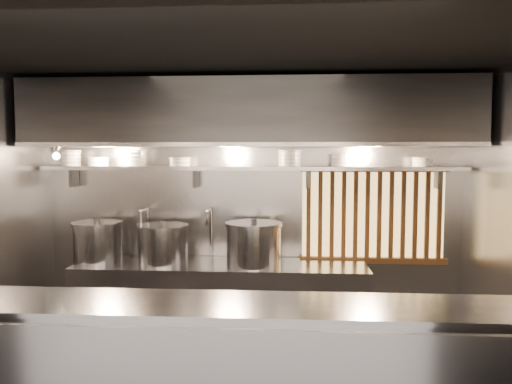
# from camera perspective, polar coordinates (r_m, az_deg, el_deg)

# --- Properties ---
(ceiling) EXTENTS (4.50, 4.50, 0.00)m
(ceiling) POSITION_cam_1_polar(r_m,az_deg,el_deg) (4.00, -2.11, 15.41)
(ceiling) COLOR black
(ceiling) RESTS_ON wall_back
(wall_back) EXTENTS (4.50, 0.00, 4.50)m
(wall_back) POSITION_cam_1_polar(r_m,az_deg,el_deg) (5.46, -0.45, -2.24)
(wall_back) COLOR gray
(wall_back) RESTS_ON floor
(cooking_bench) EXTENTS (3.00, 0.70, 0.90)m
(cooking_bench) POSITION_cam_1_polar(r_m,az_deg,el_deg) (5.33, -4.04, -12.88)
(cooking_bench) COLOR #A0A0A5
(cooking_bench) RESTS_ON floor
(bowl_shelf) EXTENTS (4.40, 0.34, 0.04)m
(bowl_shelf) POSITION_cam_1_polar(r_m,az_deg,el_deg) (5.25, -0.60, 2.74)
(bowl_shelf) COLOR #A0A0A5
(bowl_shelf) RESTS_ON wall_back
(exhaust_hood) EXTENTS (4.40, 0.81, 0.65)m
(exhaust_hood) POSITION_cam_1_polar(r_m,az_deg,el_deg) (5.04, -0.80, 8.86)
(exhaust_hood) COLOR #2D2D30
(exhaust_hood) RESTS_ON ceiling
(wood_screen) EXTENTS (1.56, 0.09, 1.04)m
(wood_screen) POSITION_cam_1_polar(r_m,az_deg,el_deg) (5.48, 13.22, -2.56)
(wood_screen) COLOR #FFCF72
(wood_screen) RESTS_ON wall_back
(faucet_left) EXTENTS (0.04, 0.30, 0.50)m
(faucet_left) POSITION_cam_1_polar(r_m,az_deg,el_deg) (5.55, -12.50, -3.22)
(faucet_left) COLOR silver
(faucet_left) RESTS_ON wall_back
(faucet_right) EXTENTS (0.04, 0.30, 0.50)m
(faucet_right) POSITION_cam_1_polar(r_m,az_deg,el_deg) (5.39, -5.33, -3.35)
(faucet_right) COLOR silver
(faucet_right) RESTS_ON wall_back
(heat_lamp) EXTENTS (0.25, 0.35, 0.20)m
(heat_lamp) POSITION_cam_1_polar(r_m,az_deg,el_deg) (5.29, -22.06, 4.45)
(heat_lamp) COLOR #A0A0A5
(heat_lamp) RESTS_ON exhaust_hood
(pendant_bulb) EXTENTS (0.09, 0.09, 0.19)m
(pendant_bulb) POSITION_cam_1_polar(r_m,az_deg,el_deg) (5.13, -1.81, 3.61)
(pendant_bulb) COLOR #2D2D30
(pendant_bulb) RESTS_ON exhaust_hood
(stock_pot_left) EXTENTS (0.58, 0.58, 0.46)m
(stock_pot_left) POSITION_cam_1_polar(r_m,az_deg,el_deg) (5.52, -17.66, -5.42)
(stock_pot_left) COLOR #A0A0A5
(stock_pot_left) RESTS_ON cooking_bench
(stock_pot_mid) EXTENTS (0.62, 0.62, 0.44)m
(stock_pot_mid) POSITION_cam_1_polar(r_m,az_deg,el_deg) (5.26, -10.59, -5.85)
(stock_pot_mid) COLOR #A0A0A5
(stock_pot_mid) RESTS_ON cooking_bench
(stock_pot_right) EXTENTS (0.71, 0.71, 0.48)m
(stock_pot_right) POSITION_cam_1_polar(r_m,az_deg,el_deg) (5.10, -0.26, -5.91)
(stock_pot_right) COLOR #A0A0A5
(stock_pot_right) RESTS_ON cooking_bench
(bowl_stack_0) EXTENTS (0.21, 0.21, 0.17)m
(bowl_stack_0) POSITION_cam_1_polar(r_m,az_deg,el_deg) (5.73, -20.35, 3.66)
(bowl_stack_0) COLOR white
(bowl_stack_0) RESTS_ON bowl_shelf
(bowl_stack_1) EXTENTS (0.23, 0.23, 0.09)m
(bowl_stack_1) POSITION_cam_1_polar(r_m,az_deg,el_deg) (5.61, -17.56, 3.33)
(bowl_stack_1) COLOR white
(bowl_stack_1) RESTS_ON bowl_shelf
(bowl_stack_2) EXTENTS (0.22, 0.22, 0.17)m
(bowl_stack_2) POSITION_cam_1_polar(r_m,az_deg,el_deg) (5.48, -13.49, 3.78)
(bowl_stack_2) COLOR white
(bowl_stack_2) RESTS_ON bowl_shelf
(bowl_stack_3) EXTENTS (0.23, 0.23, 0.09)m
(bowl_stack_3) POSITION_cam_1_polar(r_m,az_deg,el_deg) (5.36, -8.69, 3.44)
(bowl_stack_3) COLOR white
(bowl_stack_3) RESTS_ON bowl_shelf
(bowl_stack_4) EXTENTS (0.24, 0.24, 0.17)m
(bowl_stack_4) POSITION_cam_1_polar(r_m,az_deg,el_deg) (5.23, 3.88, 3.87)
(bowl_stack_4) COLOR white
(bowl_stack_4) RESTS_ON bowl_shelf
(bowl_stack_5) EXTENTS (0.23, 0.23, 0.13)m
(bowl_stack_5) POSITION_cam_1_polar(r_m,az_deg,el_deg) (5.26, 9.74, 3.61)
(bowl_stack_5) COLOR white
(bowl_stack_5) RESTS_ON bowl_shelf
(bowl_stack_6) EXTENTS (0.21, 0.21, 0.09)m
(bowl_stack_6) POSITION_cam_1_polar(r_m,az_deg,el_deg) (5.41, 18.49, 3.27)
(bowl_stack_6) COLOR white
(bowl_stack_6) RESTS_ON bowl_shelf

